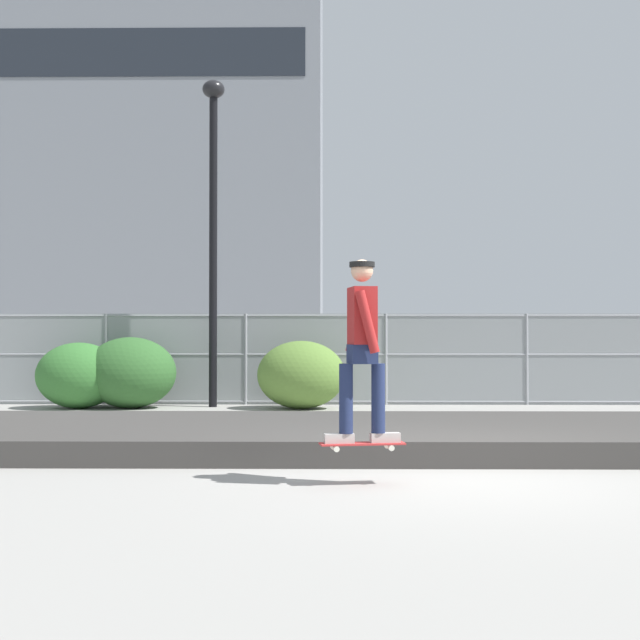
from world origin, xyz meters
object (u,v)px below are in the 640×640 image
Objects in this scene: skater at (362,339)px; street_lamp at (213,202)px; skateboard at (362,444)px; shrub_center at (130,373)px; parked_car_mid at (382,359)px; shrub_left at (79,375)px; parked_car_near at (160,359)px; shrub_right at (301,375)px.

skater is 0.27× the size of street_lamp.
skateboard is 9.65m from shrub_center.
shrub_left is (-6.09, -4.40, -0.20)m from parked_car_mid.
shrub_left is 0.92× the size of shrub_center.
skateboard is 0.13× the size of street_lamp.
skater reaches higher than parked_car_near.
parked_car_mid is at bearing -3.14° from parked_car_near.
parked_car_mid is at bearing 85.88° from skater.
parked_car_mid is (0.94, 13.02, 0.46)m from skateboard.
parked_car_near is 5.44m from parked_car_mid.
skateboard is 0.99m from skater.
shrub_center is at bearing 115.66° from skateboard.
parked_car_mid is at bearing 85.88° from skateboard.
skater is 0.38× the size of parked_car_mid.
shrub_center reaches higher than shrub_right.
skateboard is at bearing -59.14° from shrub_left.
skateboard is 0.50× the size of shrub_left.
shrub_right is at bearing -52.59° from parked_car_near.
skater is 0.38× the size of parked_car_near.
shrub_left is (-5.16, 8.63, -0.73)m from skater.
parked_car_near reaches higher than skateboard.
skateboard is at bearing -73.82° from street_lamp.
parked_car_mid is at bearing 35.82° from shrub_left.
parked_car_near is (-4.50, 13.32, 0.46)m from skateboard.
shrub_right is (-0.87, 8.58, 0.27)m from skateboard.
parked_car_mid is 6.70m from shrub_center.
shrub_right is (3.63, -4.75, -0.19)m from parked_car_near.
shrub_center reaches higher than skateboard.
shrub_left is at bearing 120.86° from skater.
skateboard is 0.48× the size of skater.
skater is at bearing -71.35° from parked_car_near.
shrub_left is 0.98m from shrub_center.
street_lamp reaches higher than skateboard.
skater reaches higher than parked_car_mid.
shrub_left is (-5.16, 8.63, 0.26)m from skateboard.
shrub_left is (-0.66, -4.70, -0.20)m from parked_car_near.
skater is at bearing -94.12° from parked_car_mid.
parked_car_near reaches higher than shrub_right.
parked_car_near is at bearing 82.02° from shrub_left.
street_lamp is 1.44× the size of parked_car_mid.
street_lamp is 1.44× the size of parked_car_near.
parked_car_near is (-4.50, 13.32, -0.53)m from skater.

